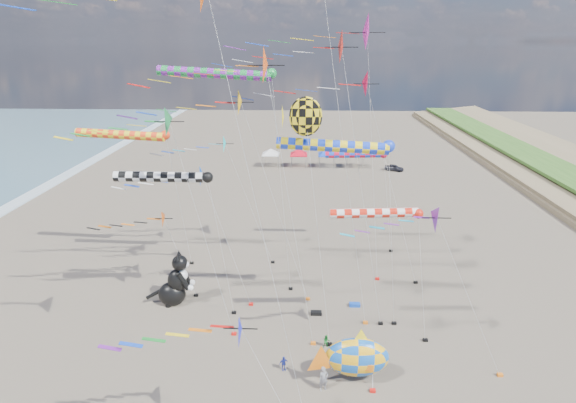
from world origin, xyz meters
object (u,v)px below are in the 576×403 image
(person_adult, at_px, (324,379))
(child_green, at_px, (326,341))
(cat_inflatable, at_px, (174,278))
(fish_inflatable, at_px, (356,357))
(child_blue, at_px, (284,363))
(parked_car, at_px, (394,168))

(person_adult, bearing_deg, child_green, 61.65)
(cat_inflatable, bearing_deg, fish_inflatable, -36.26)
(cat_inflatable, distance_m, person_adult, 15.81)
(person_adult, height_order, child_blue, person_adult)
(person_adult, relative_size, parked_car, 0.54)
(child_green, bearing_deg, cat_inflatable, 151.24)
(cat_inflatable, xyz_separation_m, fish_inflatable, (14.43, -8.88, -0.51))
(fish_inflatable, height_order, person_adult, fish_inflatable)
(person_adult, height_order, child_green, person_adult)
(parked_car, bearing_deg, cat_inflatable, 172.66)
(cat_inflatable, height_order, child_green, cat_inflatable)
(cat_inflatable, height_order, parked_car, cat_inflatable)
(person_adult, bearing_deg, parked_car, 51.63)
(person_adult, relative_size, child_blue, 1.59)
(child_green, height_order, child_blue, child_blue)
(fish_inflatable, distance_m, parked_car, 53.26)
(cat_inflatable, distance_m, child_green, 13.97)
(cat_inflatable, relative_size, fish_inflatable, 0.85)
(person_adult, bearing_deg, child_blue, 123.32)
(cat_inflatable, relative_size, parked_car, 1.47)
(child_green, distance_m, parked_car, 50.41)
(child_green, bearing_deg, person_adult, -100.43)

